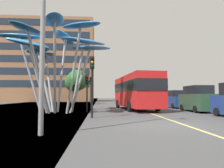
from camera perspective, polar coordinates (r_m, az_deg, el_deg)
The scene contains 11 objects.
ground at distance 10.16m, azimuth 9.61°, elevation -11.56°, with size 120.00×240.00×0.10m.
red_bus at distance 21.26m, azimuth 6.61°, elevation -1.71°, with size 3.58×10.19×3.70m.
leaf_sculpture at distance 18.56m, azimuth -15.62°, elevation 10.49°, with size 10.14×9.50×7.55m.
traffic_light_kerb_near at distance 13.14m, azimuth -5.60°, elevation 2.94°, with size 0.28×0.42×3.95m.
traffic_light_kerb_far at distance 17.65m, azimuth -7.03°, elevation -0.29°, with size 0.28×0.42×3.23m.
traffic_light_island_mid at distance 22.21m, azimuth -5.96°, elevation -0.46°, with size 0.28×0.42×3.49m.
car_parked_far at distance 19.93m, azimuth 22.99°, elevation -4.01°, with size 2.08×4.46×2.33m.
car_side_street at distance 25.38m, azimuth 17.53°, elevation -4.20°, with size 2.00×4.31×2.07m.
car_far_side at distance 31.97m, azimuth 13.95°, elevation -4.12°, with size 2.02×4.34×1.99m.
tree_pavement_near at distance 34.92m, azimuth -9.97°, elevation 0.80°, with size 3.98×3.98×5.85m.
backdrop_building at distance 57.31m, azimuth -18.24°, elevation 5.96°, with size 25.61×10.22×21.08m.
Camera 1 is at (-3.01, -9.80, 1.40)m, focal length 32.60 mm.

